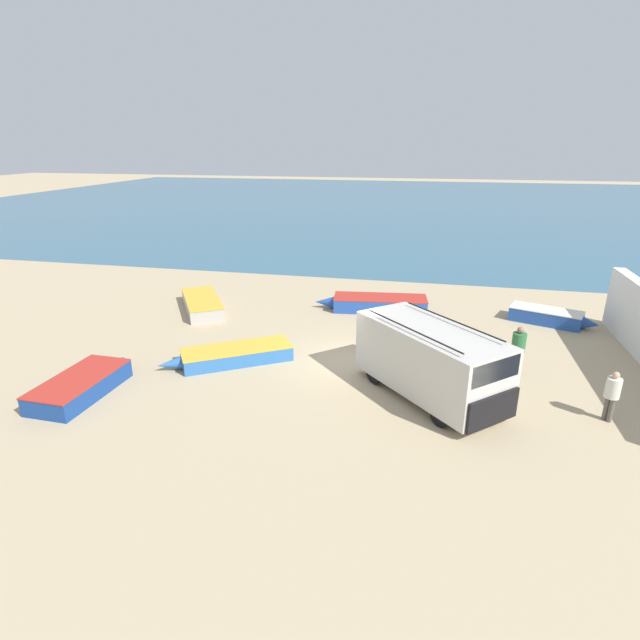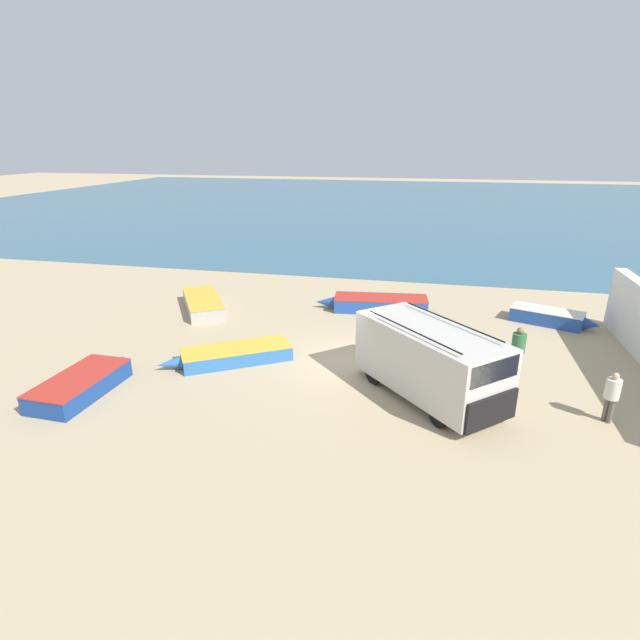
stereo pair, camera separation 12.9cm
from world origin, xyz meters
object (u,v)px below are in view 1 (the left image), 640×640
parked_van (430,359)px  fisherman_1 (612,392)px  fishing_rowboat_3 (202,303)px  fishing_rowboat_0 (376,303)px  fishing_rowboat_1 (233,355)px  fisherman_0 (518,346)px  fishing_rowboat_4 (83,384)px  fishing_rowboat_2 (549,317)px

parked_van → fisherman_1: 5.30m
fishing_rowboat_3 → fishing_rowboat_0: bearing=-110.6°
fishing_rowboat_1 → fisherman_0: 10.39m
parked_van → fisherman_1: parked_van is taller
parked_van → fishing_rowboat_4: (-11.18, -2.26, -0.98)m
fishing_rowboat_2 → fishing_rowboat_4: bearing=-126.6°
fishing_rowboat_1 → fisherman_0: (10.29, 1.17, 0.80)m
parked_van → fishing_rowboat_4: parked_van is taller
fishing_rowboat_1 → fisherman_0: bearing=153.8°
parked_van → fishing_rowboat_3: (-11.12, 6.74, -0.98)m
parked_van → fisherman_0: parked_van is taller
fishing_rowboat_4 → fishing_rowboat_2: bearing=-55.7°
fishing_rowboat_0 → fishing_rowboat_2: (7.97, -0.23, -0.01)m
parked_van → fisherman_1: (5.27, -0.43, -0.34)m
parked_van → fishing_rowboat_3: size_ratio=1.09×
fishing_rowboat_0 → fishing_rowboat_1: bearing=51.5°
parked_van → fishing_rowboat_3: bearing=-164.3°
fishing_rowboat_1 → fishing_rowboat_4: bearing=8.3°
parked_van → fishing_rowboat_0: size_ratio=0.95×
fishing_rowboat_1 → fisherman_0: size_ratio=2.60×
fishing_rowboat_0 → fishing_rowboat_3: 8.65m
parked_van → fishing_rowboat_4: size_ratio=1.27×
fishing_rowboat_1 → fishing_rowboat_2: 14.44m
fishing_rowboat_3 → fisherman_1: fisherman_1 is taller
fishing_rowboat_4 → fishing_rowboat_3: bearing=1.5°
fishing_rowboat_2 → fishing_rowboat_3: (-16.45, -1.49, -0.01)m
fishing_rowboat_1 → fishing_rowboat_4: (-3.93, -3.40, 0.04)m
fishing_rowboat_2 → fishing_rowboat_4: 19.55m
fisherman_0 → fisherman_1: bearing=-112.3°
fishing_rowboat_3 → fisherman_0: bearing=-139.4°
parked_van → fishing_rowboat_3: parked_van is taller
fishing_rowboat_3 → fishing_rowboat_4: 9.00m
parked_van → fishing_rowboat_1: bearing=-142.1°
fishing_rowboat_2 → fisherman_1: bearing=-69.4°
parked_van → fishing_rowboat_1: parked_van is taller
parked_van → fishing_rowboat_2: (5.33, 8.22, -0.97)m
fishing_rowboat_4 → fisherman_0: (14.21, 4.57, 0.76)m
fishing_rowboat_0 → fishing_rowboat_3: fishing_rowboat_0 is taller
fishing_rowboat_1 → fisherman_1: bearing=140.2°
fishing_rowboat_0 → fishing_rowboat_2: bearing=172.1°
fishing_rowboat_2 → fishing_rowboat_3: bearing=-153.8°
fishing_rowboat_1 → fishing_rowboat_3: size_ratio=0.97×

